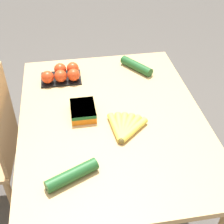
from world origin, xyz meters
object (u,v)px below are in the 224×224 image
object	(u,v)px
tomato_pack	(63,74)
cucumber_far	(72,175)
banana_bunch	(125,128)
cucumber_near	(136,66)
carrot_bag	(83,110)

from	to	relation	value
tomato_pack	cucumber_far	world-z (taller)	tomato_pack
banana_bunch	cucumber_near	xyz separation A→B (m)	(0.54, -0.18, 0.01)
carrot_bag	banana_bunch	bearing A→B (deg)	-129.47
tomato_pack	carrot_bag	size ratio (longest dim) A/B	1.42
carrot_bag	cucumber_far	world-z (taller)	cucumber_far
carrot_bag	cucumber_far	xyz separation A→B (m)	(-0.41, 0.08, -0.00)
banana_bunch	carrot_bag	distance (m)	0.25
banana_bunch	cucumber_far	size ratio (longest dim) A/B	0.89
carrot_bag	cucumber_near	distance (m)	0.53
cucumber_near	cucumber_far	size ratio (longest dim) A/B	0.95
tomato_pack	cucumber_near	bearing A→B (deg)	-85.08
carrot_bag	cucumber_near	xyz separation A→B (m)	(0.39, -0.37, -0.00)
banana_bunch	cucumber_far	distance (m)	0.37
tomato_pack	cucumber_near	distance (m)	0.46
banana_bunch	carrot_bag	xyz separation A→B (m)	(0.16, 0.19, 0.01)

